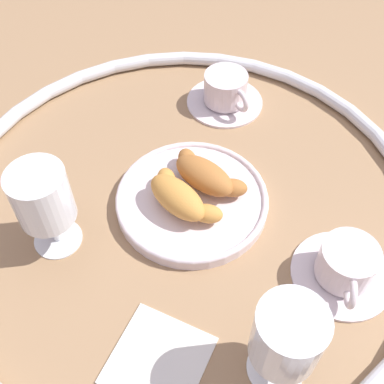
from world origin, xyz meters
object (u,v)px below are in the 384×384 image
object	(u,v)px
pastry_plate	(192,200)
croissant_small	(205,175)
croissant_large	(181,198)
juice_glass_left	(43,199)
coffee_cup_far	(346,266)
juice_glass_right	(287,339)
coffee_cup_near	(226,92)
folded_napkin	(159,360)

from	to	relation	value
pastry_plate	croissant_small	size ratio (longest dim) A/B	1.74
croissant_large	juice_glass_left	size ratio (longest dim) A/B	0.90
croissant_large	croissant_small	bearing A→B (deg)	72.33
croissant_large	juice_glass_left	world-z (taller)	juice_glass_left
coffee_cup_far	juice_glass_right	xyz separation A→B (m)	(-0.05, -0.15, 0.07)
croissant_small	coffee_cup_near	xyz separation A→B (m)	(-0.04, 0.20, -0.01)
croissant_large	folded_napkin	xyz separation A→B (m)	(0.06, -0.21, -0.04)
croissant_small	juice_glass_left	distance (m)	0.23
pastry_plate	croissant_large	size ratio (longest dim) A/B	1.81
folded_napkin	croissant_small	bearing A→B (deg)	98.94
croissant_small	folded_napkin	world-z (taller)	croissant_small
juice_glass_left	juice_glass_right	size ratio (longest dim) A/B	1.00
coffee_cup_far	croissant_large	bearing A→B (deg)	176.56
pastry_plate	juice_glass_right	xyz separation A→B (m)	(0.18, -0.19, 0.08)
croissant_large	coffee_cup_far	xyz separation A→B (m)	(0.24, -0.01, -0.01)
juice_glass_left	coffee_cup_near	bearing A→B (deg)	71.31
pastry_plate	coffee_cup_far	bearing A→B (deg)	-9.22
pastry_plate	folded_napkin	xyz separation A→B (m)	(0.05, -0.23, -0.01)
croissant_large	coffee_cup_near	xyz separation A→B (m)	(-0.02, 0.26, -0.01)
pastry_plate	croissant_small	distance (m)	0.04
coffee_cup_far	folded_napkin	distance (m)	0.27
croissant_small	coffee_cup_far	xyz separation A→B (m)	(0.22, -0.07, -0.01)
pastry_plate	juice_glass_right	world-z (taller)	juice_glass_right
folded_napkin	juice_glass_right	bearing A→B (deg)	18.03
juice_glass_left	folded_napkin	size ratio (longest dim) A/B	1.27
coffee_cup_far	croissant_small	bearing A→B (deg)	163.28
folded_napkin	pastry_plate	bearing A→B (deg)	102.28
coffee_cup_far	juice_glass_right	distance (m)	0.17
pastry_plate	juice_glass_right	bearing A→B (deg)	-46.10
pastry_plate	juice_glass_left	xyz separation A→B (m)	(-0.15, -0.13, 0.08)
juice_glass_left	folded_napkin	bearing A→B (deg)	-27.00
coffee_cup_near	coffee_cup_far	distance (m)	0.38
croissant_large	juice_glass_right	size ratio (longest dim) A/B	0.90
croissant_large	coffee_cup_far	world-z (taller)	croissant_large
pastry_plate	coffee_cup_far	xyz separation A→B (m)	(0.23, -0.04, 0.01)
juice_glass_right	coffee_cup_far	bearing A→B (deg)	72.22
croissant_small	juice_glass_right	distance (m)	0.28
croissant_small	coffee_cup_near	bearing A→B (deg)	101.00
coffee_cup_near	croissant_large	bearing A→B (deg)	-84.86
croissant_small	juice_glass_right	size ratio (longest dim) A/B	0.93
coffee_cup_near	juice_glass_left	bearing A→B (deg)	-108.69
folded_napkin	juice_glass_left	bearing A→B (deg)	153.00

